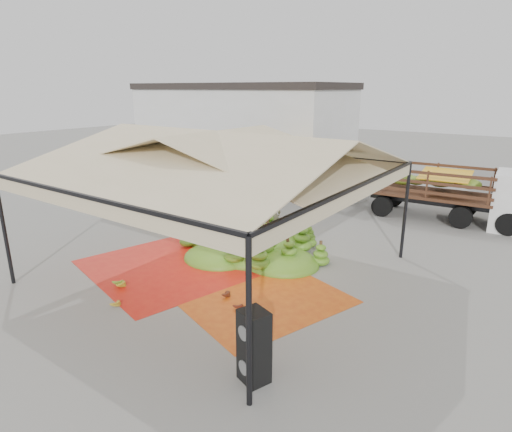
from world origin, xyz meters
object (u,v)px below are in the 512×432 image
Objects in this scene: speaker_stack at (254,347)px; vendor at (271,212)px; banana_heap at (248,234)px; truck_left at (303,164)px; truck_right at (460,189)px.

speaker_stack is 0.72× the size of vendor.
banana_heap is at bearing 79.35° from vendor.
speaker_stack is 0.19× the size of truck_left.
truck_right reaches higher than vendor.
truck_right reaches higher than speaker_stack.
banana_heap is 4.04× the size of speaker_stack.
speaker_stack is 7.72m from vendor.
banana_heap is 0.89× the size of truck_right.
vendor reaches higher than speaker_stack.
banana_heap is 6.38m from speaker_stack.
truck_left is (-6.55, 13.25, 0.75)m from speaker_stack.
truck_right reaches higher than banana_heap.
truck_right is (4.74, 7.55, 0.71)m from banana_heap.
truck_right is at bearing 105.88° from speaker_stack.
banana_heap is at bearing -59.15° from truck_left.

